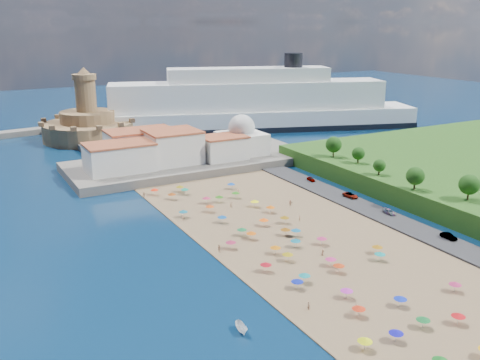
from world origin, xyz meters
TOP-DOWN VIEW (x-y plane):
  - ground at (0.00, 0.00)m, footprint 700.00×700.00m
  - terrace at (10.00, 73.00)m, footprint 90.00×36.00m
  - jetty at (-12.00, 108.00)m, footprint 18.00×70.00m
  - waterfront_buildings at (-3.05, 73.64)m, footprint 57.00×29.00m
  - domed_building at (30.00, 71.00)m, footprint 16.00×16.00m
  - fortress at (-12.00, 138.00)m, footprint 40.00×40.00m
  - cruise_ship at (63.77, 124.85)m, footprint 167.52×77.03m
  - beach_parasols at (-1.32, -10.33)m, footprint 32.95×114.76m
  - beachgoers at (-1.57, 1.96)m, footprint 35.81×101.71m
  - parked_cars at (36.00, -1.71)m, footprint 2.91×83.41m
  - hillside_trees at (48.18, -7.04)m, footprint 13.53×103.89m

SIDE VIEW (x-z plane):
  - ground at x=0.00m, z-range 0.00..0.00m
  - beachgoers at x=-1.57m, z-range 0.21..2.01m
  - jetty at x=-12.00m, z-range 0.00..2.40m
  - parked_cars at x=36.00m, z-range 0.66..2.09m
  - terrace at x=10.00m, z-range 0.00..3.00m
  - beach_parasols at x=-1.32m, z-range 1.05..3.25m
  - fortress at x=-12.00m, z-range -9.52..22.88m
  - waterfront_buildings at x=-3.05m, z-range 2.38..13.38m
  - domed_building at x=30.00m, z-range 1.47..16.47m
  - hillside_trees at x=48.18m, z-range 6.30..13.49m
  - cruise_ship at x=63.77m, z-range -7.50..29.31m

